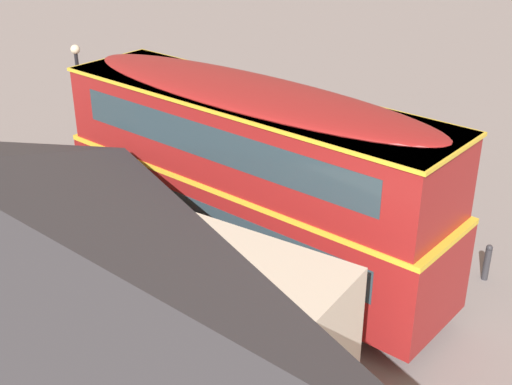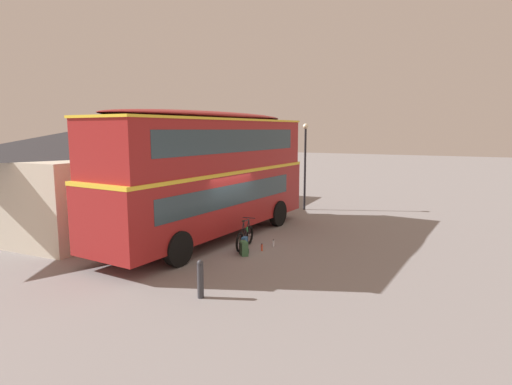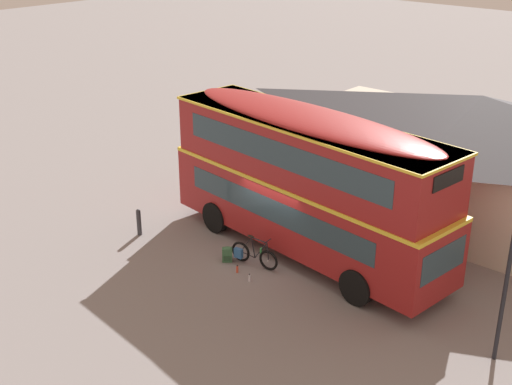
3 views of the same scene
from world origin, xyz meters
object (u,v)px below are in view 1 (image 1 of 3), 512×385
(kerb_bollard, at_px, (487,262))
(double_decker_bus, at_px, (249,172))
(backpack_on_ground, at_px, (342,239))
(water_bottle_clear_plastic, at_px, (305,223))
(touring_bicycle, at_px, (310,233))
(water_bottle_red_squeeze, at_px, (323,231))
(street_lamp, at_px, (81,99))

(kerb_bollard, bearing_deg, double_decker_bus, 28.95)
(backpack_on_ground, relative_size, water_bottle_clear_plastic, 2.01)
(touring_bicycle, relative_size, water_bottle_clear_plastic, 6.73)
(water_bottle_red_squeeze, relative_size, street_lamp, 0.06)
(double_decker_bus, bearing_deg, water_bottle_clear_plastic, -91.45)
(double_decker_bus, height_order, touring_bicycle, double_decker_bus)
(water_bottle_red_squeeze, bearing_deg, touring_bicycle, 87.34)
(double_decker_bus, bearing_deg, backpack_on_ground, -124.15)
(touring_bicycle, height_order, backpack_on_ground, touring_bicycle)
(touring_bicycle, height_order, street_lamp, street_lamp)
(backpack_on_ground, distance_m, kerb_bollard, 3.70)
(backpack_on_ground, xyz_separation_m, water_bottle_red_squeeze, (0.74, -0.32, -0.15))
(touring_bicycle, distance_m, street_lamp, 8.20)
(water_bottle_red_squeeze, xyz_separation_m, kerb_bollard, (-4.37, -0.34, 0.38))
(backpack_on_ground, relative_size, kerb_bollard, 0.53)
(backpack_on_ground, height_order, kerb_bollard, kerb_bollard)
(water_bottle_red_squeeze, height_order, street_lamp, street_lamp)
(water_bottle_clear_plastic, bearing_deg, double_decker_bus, 88.55)
(water_bottle_clear_plastic, bearing_deg, street_lamp, 10.47)
(street_lamp, relative_size, kerb_bollard, 4.57)
(touring_bicycle, distance_m, backpack_on_ground, 0.86)
(double_decker_bus, distance_m, touring_bicycle, 2.98)
(touring_bicycle, xyz_separation_m, kerb_bollard, (-4.40, -1.02, 0.13))
(backpack_on_ground, xyz_separation_m, kerb_bollard, (-3.63, -0.66, 0.23))
(water_bottle_red_squeeze, xyz_separation_m, street_lamp, (7.86, 1.18, 2.63))
(double_decker_bus, relative_size, kerb_bollard, 10.85)
(double_decker_bus, xyz_separation_m, water_bottle_red_squeeze, (-0.72, -2.47, -2.52))
(water_bottle_clear_plastic, bearing_deg, kerb_bollard, -177.77)
(double_decker_bus, bearing_deg, street_lamp, -10.24)
(touring_bicycle, xyz_separation_m, water_bottle_clear_plastic, (0.62, -0.82, -0.25))
(backpack_on_ground, distance_m, street_lamp, 8.99)
(touring_bicycle, bearing_deg, water_bottle_clear_plastic, -52.82)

